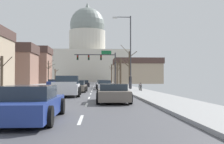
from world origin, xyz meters
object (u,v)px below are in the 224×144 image
at_px(sedan_near_00, 84,84).
at_px(sedan_near_06, 29,104).
at_px(sedan_near_02, 104,85).
at_px(sedan_oncoming_01, 73,82).
at_px(pedestrian_00, 130,81).
at_px(bicycle_parked, 140,87).
at_px(sedan_near_01, 103,84).
at_px(sedan_near_03, 77,87).
at_px(sedan_near_05, 113,93).
at_px(pickup_truck_near_04, 67,87).
at_px(signal_gantry, 100,60).
at_px(street_lamp_right, 128,46).
at_px(sedan_oncoming_00, 53,83).

relative_size(sedan_near_00, sedan_near_06, 0.96).
bearing_deg(sedan_near_02, sedan_oncoming_01, 101.65).
xyz_separation_m(pedestrian_00, bicycle_parked, (0.35, -5.54, -0.63)).
bearing_deg(bicycle_parked, sedan_near_06, -110.22).
distance_m(sedan_near_02, sedan_near_06, 25.37).
bearing_deg(sedan_near_00, sedan_near_01, -62.28).
height_order(sedan_near_03, sedan_oncoming_01, sedan_oncoming_01).
xyz_separation_m(sedan_near_05, pedestrian_00, (3.30, 17.53, 0.59)).
bearing_deg(sedan_near_03, pedestrian_00, 40.58).
bearing_deg(sedan_near_01, sedan_near_05, -89.80).
height_order(pickup_truck_near_04, sedan_near_06, pickup_truck_near_04).
relative_size(signal_gantry, sedan_near_00, 1.75).
relative_size(signal_gantry, sedan_near_03, 1.78).
height_order(sedan_near_01, sedan_near_02, sedan_near_01).
distance_m(sedan_near_00, sedan_near_02, 12.70).
height_order(signal_gantry, sedan_near_03, signal_gantry).
distance_m(signal_gantry, pedestrian_00, 17.89).
distance_m(street_lamp_right, sedan_oncoming_01, 37.49).
distance_m(sedan_near_05, pedestrian_00, 17.85).
relative_size(signal_gantry, sedan_near_02, 1.84).
relative_size(sedan_near_00, pedestrian_00, 2.57).
relative_size(sedan_near_03, sedan_near_06, 0.95).
relative_size(sedan_oncoming_01, bicycle_parked, 2.53).
bearing_deg(sedan_near_00, sedan_near_06, -90.10).
xyz_separation_m(signal_gantry, pickup_truck_near_04, (-3.15, -28.68, -4.18)).
bearing_deg(sedan_near_03, street_lamp_right, 34.74).
distance_m(street_lamp_right, sedan_near_02, 6.01).
height_order(sedan_near_02, bicycle_parked, sedan_near_02).
relative_size(pickup_truck_near_04, pedestrian_00, 3.06).
bearing_deg(signal_gantry, pickup_truck_near_04, -96.27).
relative_size(pickup_truck_near_04, bicycle_parked, 3.03).
xyz_separation_m(sedan_near_02, sedan_oncoming_00, (-10.16, 21.57, 0.04)).
bearing_deg(sedan_near_01, sedan_oncoming_01, 104.07).
distance_m(sedan_near_00, sedan_near_03, 18.50).
bearing_deg(sedan_near_05, pickup_truck_near_04, 119.96).
distance_m(signal_gantry, sedan_near_06, 41.83).
bearing_deg(pedestrian_00, pickup_truck_near_04, -120.20).
bearing_deg(sedan_near_05, sedan_near_03, 104.18).
height_order(sedan_near_00, sedan_near_03, sedan_near_03).
relative_size(street_lamp_right, pickup_truck_near_04, 1.67).
bearing_deg(bicycle_parked, street_lamp_right, 100.11).
xyz_separation_m(pickup_truck_near_04, sedan_near_05, (3.43, -5.96, -0.21)).
bearing_deg(signal_gantry, sedan_near_06, -94.15).
xyz_separation_m(signal_gantry, sedan_oncoming_01, (-6.69, 17.42, -4.33)).
height_order(sedan_near_01, sedan_near_05, sedan_near_01).
xyz_separation_m(sedan_near_02, bicycle_parked, (3.66, -6.31, -0.07)).
xyz_separation_m(sedan_near_02, pedestrian_00, (3.31, -0.77, 0.56)).
xyz_separation_m(sedan_oncoming_00, sedan_oncoming_01, (3.20, 12.18, -0.01)).
bearing_deg(pickup_truck_near_04, sedan_near_06, -89.37).
bearing_deg(sedan_near_06, sedan_near_01, 84.18).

